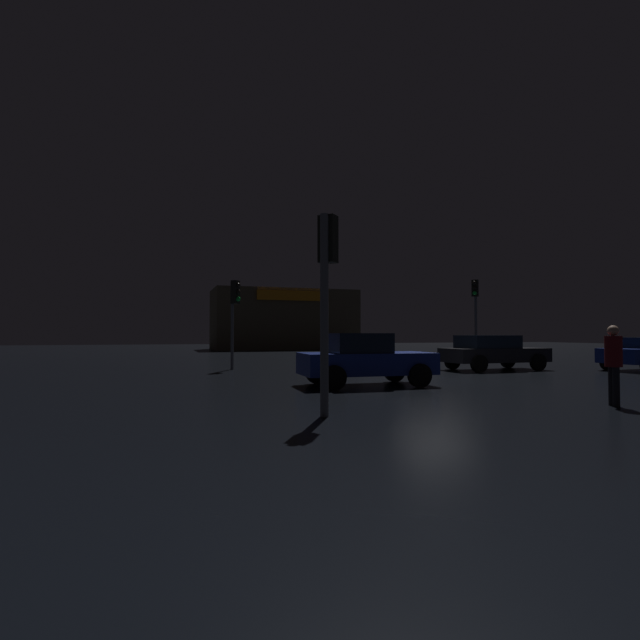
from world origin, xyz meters
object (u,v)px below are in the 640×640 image
at_px(traffic_signal_opposite, 327,276).
at_px(car_far, 365,359).
at_px(traffic_signal_cross_left, 235,304).
at_px(store_building, 283,320).
at_px(pedestrian, 614,359).
at_px(car_near, 492,352).
at_px(traffic_signal_cross_right, 475,303).

height_order(traffic_signal_opposite, car_far, traffic_signal_opposite).
height_order(traffic_signal_cross_left, car_far, traffic_signal_cross_left).
height_order(store_building, pedestrian, store_building).
bearing_deg(pedestrian, store_building, 86.38).
relative_size(store_building, car_near, 3.16).
bearing_deg(traffic_signal_cross_right, traffic_signal_opposite, -134.88).
relative_size(traffic_signal_cross_left, car_far, 0.97).
distance_m(store_building, traffic_signal_cross_left, 27.99).
xyz_separation_m(traffic_signal_cross_right, car_far, (-9.54, -7.76, -2.31)).
height_order(store_building, traffic_signal_cross_right, store_building).
relative_size(traffic_signal_cross_left, pedestrian, 2.24).
height_order(store_building, car_far, store_building).
xyz_separation_m(traffic_signal_opposite, pedestrian, (6.18, -0.77, -1.63)).
distance_m(traffic_signal_opposite, traffic_signal_cross_left, 12.24).
height_order(store_building, traffic_signal_opposite, store_building).
bearing_deg(traffic_signal_cross_right, store_building, 97.77).
bearing_deg(store_building, car_far, -99.82).
relative_size(store_building, traffic_signal_opposite, 3.71).
distance_m(car_far, pedestrian, 6.37).
relative_size(store_building, traffic_signal_cross_right, 3.26).
distance_m(traffic_signal_cross_right, car_far, 12.52).
bearing_deg(pedestrian, traffic_signal_cross_left, 115.41).
bearing_deg(traffic_signal_opposite, car_near, 39.58).
distance_m(traffic_signal_cross_left, car_far, 8.38).
relative_size(car_far, pedestrian, 2.32).
xyz_separation_m(car_near, pedestrian, (-4.19, -9.35, 0.22)).
relative_size(traffic_signal_opposite, traffic_signal_cross_right, 0.88).
xyz_separation_m(store_building, car_far, (-5.93, -34.25, -2.19)).
relative_size(car_near, pedestrian, 2.58).
distance_m(store_building, traffic_signal_opposite, 39.81).
bearing_deg(pedestrian, traffic_signal_opposite, 172.90).
bearing_deg(car_near, pedestrian, -114.15).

